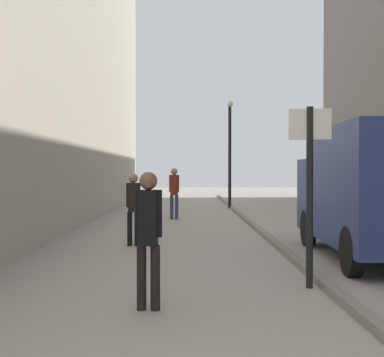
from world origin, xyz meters
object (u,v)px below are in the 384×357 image
delivery_van (378,190)px  lamp_post (230,147)px  pedestrian_mid_block (133,204)px  street_sign_post (310,180)px  pedestrian_main_foreground (174,190)px  pedestrian_far_crossing (148,230)px

delivery_van → lamp_post: (-1.72, 13.56, 1.40)m
pedestrian_mid_block → delivery_van: 5.18m
lamp_post → pedestrian_mid_block: bearing=-104.8°
street_sign_post → lamp_post: lamp_post is taller
street_sign_post → pedestrian_mid_block: bearing=-43.6°
pedestrian_mid_block → street_sign_post: (2.96, -4.32, 0.61)m
pedestrian_mid_block → pedestrian_main_foreground: bearing=-93.9°
pedestrian_far_crossing → pedestrian_mid_block: bearing=101.3°
street_sign_post → delivery_van: bearing=-115.0°
pedestrian_mid_block → delivery_van: bearing=161.6°
pedestrian_mid_block → delivery_van: delivery_van is taller
pedestrian_far_crossing → street_sign_post: bearing=32.1°
pedestrian_main_foreground → lamp_post: 5.94m
lamp_post → street_sign_post: bearing=-90.5°
pedestrian_main_foreground → lamp_post: bearing=75.5°
pedestrian_mid_block → delivery_van: size_ratio=0.32×
pedestrian_mid_block → lamp_post: (3.10, 11.70, 1.79)m
delivery_van → street_sign_post: size_ratio=1.96×
pedestrian_mid_block → lamp_post: size_ratio=0.34×
street_sign_post → pedestrian_far_crossing: bearing=40.3°
delivery_van → lamp_post: lamp_post is taller
pedestrian_main_foreground → pedestrian_mid_block: bearing=-87.0°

